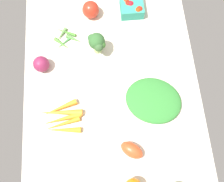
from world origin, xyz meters
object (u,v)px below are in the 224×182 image
carrot_bunch (62,117)px  berry_basket (132,7)px  broccoli_head (97,43)px  red_onion_near_basket (41,64)px  roma_tomato (132,150)px  okra_pile (66,38)px  bell_pepper_red (91,10)px  leafy_greens_clump (153,100)px

carrot_bunch → berry_basket: (50.30, -34.52, 1.83)cm
broccoli_head → red_onion_near_basket: bearing=104.3°
roma_tomato → berry_basket: size_ratio=0.88×
okra_pile → broccoli_head: bearing=-117.0°
roma_tomato → bell_pepper_red: bearing=136.9°
leafy_greens_clump → carrot_bunch: bearing=95.7°
carrot_bunch → broccoli_head: bearing=-29.2°
carrot_bunch → red_onion_near_basket: (23.87, 7.96, 2.24)cm
okra_pile → broccoli_head: 17.45cm
okra_pile → red_onion_near_basket: red_onion_near_basket is taller
leafy_greens_clump → red_onion_near_basket: bearing=66.8°
leafy_greens_clump → carrot_bunch: leafy_greens_clump is taller
carrot_bunch → broccoli_head: broccoli_head is taller
red_onion_near_basket → bell_pepper_red: bearing=-41.7°
leafy_greens_clump → broccoli_head: (26.33, 21.84, 5.22)cm
okra_pile → red_onion_near_basket: 17.44cm
roma_tomato → okra_pile: roma_tomato is taller
roma_tomato → carrot_bunch: 31.73cm
roma_tomato → bell_pepper_red: 66.74cm
roma_tomato → red_onion_near_basket: red_onion_near_basket is taller
broccoli_head → red_onion_near_basket: (-6.34, 24.88, -3.93)cm
broccoli_head → berry_basket: (20.09, -17.61, -4.33)cm
bell_pepper_red → broccoli_head: bearing=-174.6°
okra_pile → berry_basket: 34.52cm
carrot_bunch → berry_basket: 61.04cm
roma_tomato → berry_basket: 66.50cm
broccoli_head → red_onion_near_basket: broccoli_head is taller
red_onion_near_basket → leafy_greens_clump: bearing=-113.2°
carrot_bunch → roma_tomato: bearing=-119.9°
leafy_greens_clump → red_onion_near_basket: red_onion_near_basket is taller
carrot_bunch → broccoli_head: size_ratio=1.54×
okra_pile → leafy_greens_clump: bearing=-132.9°
okra_pile → berry_basket: size_ratio=1.23×
bell_pepper_red → berry_basket: 19.50cm
carrot_bunch → broccoli_head: 35.17cm
okra_pile → broccoli_head: size_ratio=1.13×
bell_pepper_red → carrot_bunch: (-49.74, 15.06, -2.73)cm
roma_tomato → leafy_greens_clump: size_ratio=0.40×
bell_pepper_red → okra_pile: (-12.21, 12.53, -3.19)cm
carrot_bunch → broccoli_head: (30.21, -16.91, 6.17)cm
bell_pepper_red → okra_pile: bearing=134.3°
roma_tomato → berry_basket: (66.12, -7.05, 0.39)cm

